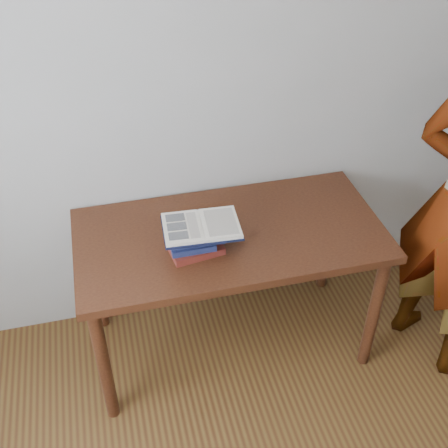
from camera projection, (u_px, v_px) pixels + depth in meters
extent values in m
cube|color=#AEABA5|center=(185.00, 89.00, 2.48)|extent=(3.50, 0.04, 2.60)
cube|color=#492512|center=(230.00, 235.00, 2.57)|extent=(1.41, 0.70, 0.04)
cylinder|color=#492512|center=(104.00, 365.00, 2.46)|extent=(0.06, 0.06, 0.71)
cylinder|color=#492512|center=(374.00, 313.00, 2.70)|extent=(0.06, 0.06, 0.71)
cylinder|color=#492512|center=(95.00, 276.00, 2.90)|extent=(0.06, 0.06, 0.71)
cylinder|color=#492512|center=(328.00, 238.00, 3.14)|extent=(0.06, 0.06, 0.71)
cube|color=maroon|center=(195.00, 247.00, 2.45)|extent=(0.25, 0.20, 0.03)
cube|color=#182648|center=(191.00, 242.00, 2.43)|extent=(0.19, 0.15, 0.03)
cube|color=#182648|center=(196.00, 233.00, 2.42)|extent=(0.23, 0.16, 0.03)
cube|color=#95834D|center=(191.00, 230.00, 2.39)|extent=(0.24, 0.16, 0.03)
cube|color=black|center=(201.00, 228.00, 2.37)|extent=(0.34, 0.25, 0.01)
cube|color=beige|center=(182.00, 228.00, 2.35)|extent=(0.17, 0.22, 0.01)
cube|color=beige|center=(220.00, 223.00, 2.37)|extent=(0.17, 0.22, 0.01)
cylinder|color=beige|center=(201.00, 226.00, 2.36)|extent=(0.02, 0.22, 0.01)
cube|color=black|center=(175.00, 218.00, 2.39)|extent=(0.08, 0.06, 0.00)
cube|color=black|center=(177.00, 226.00, 2.34)|extent=(0.08, 0.06, 0.00)
cube|color=black|center=(178.00, 236.00, 2.29)|extent=(0.08, 0.06, 0.00)
cube|color=beige|center=(193.00, 225.00, 2.35)|extent=(0.05, 0.18, 0.00)
cube|color=beige|center=(221.00, 222.00, 2.37)|extent=(0.14, 0.19, 0.00)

